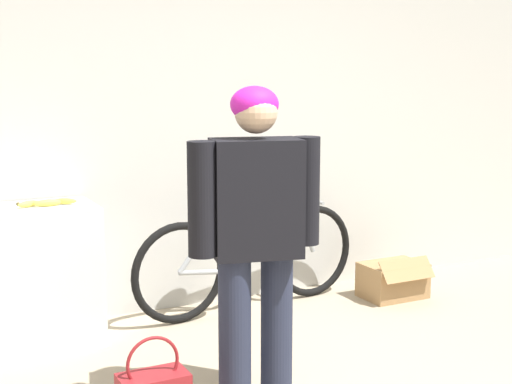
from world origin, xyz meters
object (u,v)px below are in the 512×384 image
(cardboard_box, at_px, (393,280))
(bicycle, at_px, (250,258))
(person, at_px, (256,224))
(banana, at_px, (46,203))

(cardboard_box, bearing_deg, bicycle, 167.05)
(bicycle, bearing_deg, person, -120.98)
(bicycle, xyz_separation_m, cardboard_box, (1.05, -0.24, -0.23))
(cardboard_box, bearing_deg, banana, 174.85)
(banana, height_order, cardboard_box, banana)
(person, height_order, cardboard_box, person)
(person, distance_m, cardboard_box, 2.13)
(person, relative_size, banana, 4.35)
(banana, xyz_separation_m, cardboard_box, (2.42, -0.22, -0.74))
(person, distance_m, bicycle, 1.55)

